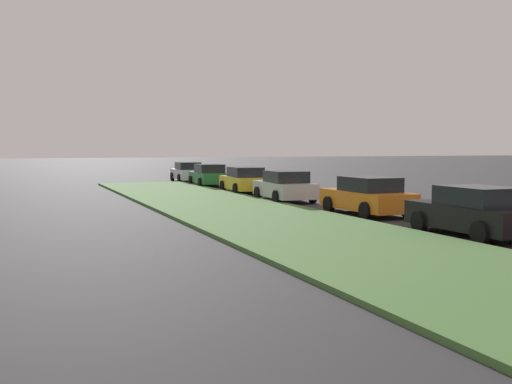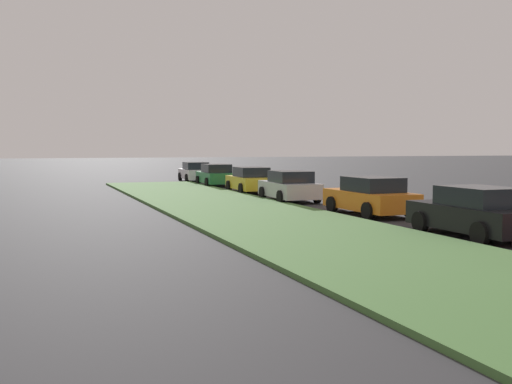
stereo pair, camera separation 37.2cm
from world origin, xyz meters
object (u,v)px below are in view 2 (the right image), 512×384
(parked_car_black, at_px, (476,213))
(parked_car_silver, at_px, (289,186))
(parked_car_yellow, at_px, (250,180))
(parked_car_orange, at_px, (370,197))
(parked_car_green, at_px, (216,175))
(parked_car_white, at_px, (195,172))

(parked_car_black, xyz_separation_m, parked_car_silver, (12.68, 0.40, 0.00))
(parked_car_black, bearing_deg, parked_car_yellow, 1.48)
(parked_car_orange, xyz_separation_m, parked_car_silver, (6.60, 0.53, 0.00))
(parked_car_silver, bearing_deg, parked_car_black, -175.15)
(parked_car_black, relative_size, parked_car_orange, 1.00)
(parked_car_black, bearing_deg, parked_car_orange, -0.70)
(parked_car_orange, height_order, parked_car_green, same)
(parked_car_orange, xyz_separation_m, parked_car_white, (24.90, 0.47, 0.00))
(parked_car_orange, height_order, parked_car_silver, same)
(parked_car_orange, distance_m, parked_car_green, 19.05)
(parked_car_green, bearing_deg, parked_car_yellow, -176.64)
(parked_car_silver, relative_size, parked_car_yellow, 1.00)
(parked_car_yellow, height_order, parked_car_white, same)
(parked_car_silver, distance_m, parked_car_yellow, 5.88)
(parked_car_orange, distance_m, parked_car_yellow, 12.49)
(parked_car_silver, bearing_deg, parked_car_orange, -172.34)
(parked_car_orange, height_order, parked_car_yellow, same)
(parked_car_orange, relative_size, parked_car_white, 0.99)
(parked_car_black, relative_size, parked_car_yellow, 0.98)
(parked_car_black, height_order, parked_car_white, same)
(parked_car_black, height_order, parked_car_green, same)
(parked_car_silver, bearing_deg, parked_car_green, 3.18)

